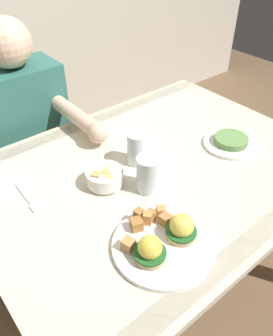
{
  "coord_description": "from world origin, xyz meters",
  "views": [
    {
      "loc": [
        -0.62,
        -0.66,
        1.46
      ],
      "look_at": [
        -0.09,
        0.0,
        0.78
      ],
      "focal_mm": 35.74,
      "sensor_mm": 36.0,
      "label": 1
    }
  ],
  "objects_px": {
    "water_glass_near": "(137,150)",
    "eggs_benedict_plate": "(163,241)",
    "fruit_bowl": "(105,178)",
    "fork": "(28,199)",
    "water_glass_far": "(148,176)",
    "side_plate": "(231,142)",
    "dining_table": "(155,190)",
    "diner_person": "(32,135)"
  },
  "relations": [
    {
      "from": "fruit_bowl",
      "to": "fork",
      "type": "relative_size",
      "value": 0.77
    },
    {
      "from": "side_plate",
      "to": "water_glass_near",
      "type": "bearing_deg",
      "value": 157.26
    },
    {
      "from": "eggs_benedict_plate",
      "to": "water_glass_far",
      "type": "relative_size",
      "value": 2.25
    },
    {
      "from": "eggs_benedict_plate",
      "to": "water_glass_near",
      "type": "relative_size",
      "value": 2.31
    },
    {
      "from": "fruit_bowl",
      "to": "water_glass_far",
      "type": "height_order",
      "value": "water_glass_far"
    },
    {
      "from": "eggs_benedict_plate",
      "to": "water_glass_near",
      "type": "distance_m",
      "value": 0.38
    },
    {
      "from": "water_glass_far",
      "to": "eggs_benedict_plate",
      "type": "bearing_deg",
      "value": -121.25
    },
    {
      "from": "side_plate",
      "to": "diner_person",
      "type": "xyz_separation_m",
      "value": [
        -0.5,
        0.68,
        -0.1
      ]
    },
    {
      "from": "eggs_benedict_plate",
      "to": "water_glass_near",
      "type": "height_order",
      "value": "water_glass_near"
    },
    {
      "from": "dining_table",
      "to": "diner_person",
      "type": "xyz_separation_m",
      "value": [
        -0.19,
        0.6,
        0.02
      ]
    },
    {
      "from": "water_glass_far",
      "to": "fruit_bowl",
      "type": "bearing_deg",
      "value": 132.88
    },
    {
      "from": "fruit_bowl",
      "to": "water_glass_far",
      "type": "bearing_deg",
      "value": -47.12
    },
    {
      "from": "dining_table",
      "to": "eggs_benedict_plate",
      "type": "bearing_deg",
      "value": -128.82
    },
    {
      "from": "side_plate",
      "to": "fork",
      "type": "bearing_deg",
      "value": 163.8
    },
    {
      "from": "dining_table",
      "to": "side_plate",
      "type": "xyz_separation_m",
      "value": [
        0.31,
        -0.08,
        0.12
      ]
    },
    {
      "from": "water_glass_far",
      "to": "side_plate",
      "type": "bearing_deg",
      "value": -1.64
    },
    {
      "from": "dining_table",
      "to": "side_plate",
      "type": "height_order",
      "value": "side_plate"
    },
    {
      "from": "fork",
      "to": "water_glass_far",
      "type": "height_order",
      "value": "water_glass_far"
    },
    {
      "from": "dining_table",
      "to": "side_plate",
      "type": "distance_m",
      "value": 0.34
    },
    {
      "from": "eggs_benedict_plate",
      "to": "fork",
      "type": "distance_m",
      "value": 0.44
    },
    {
      "from": "dining_table",
      "to": "diner_person",
      "type": "bearing_deg",
      "value": 107.82
    },
    {
      "from": "water_glass_far",
      "to": "side_plate",
      "type": "xyz_separation_m",
      "value": [
        0.4,
        -0.01,
        -0.04
      ]
    },
    {
      "from": "water_glass_near",
      "to": "diner_person",
      "type": "height_order",
      "value": "diner_person"
    },
    {
      "from": "dining_table",
      "to": "fork",
      "type": "height_order",
      "value": "fork"
    },
    {
      "from": "dining_table",
      "to": "fork",
      "type": "bearing_deg",
      "value": 162.37
    },
    {
      "from": "dining_table",
      "to": "water_glass_near",
      "type": "height_order",
      "value": "water_glass_near"
    },
    {
      "from": "fruit_bowl",
      "to": "side_plate",
      "type": "xyz_separation_m",
      "value": [
        0.49,
        -0.11,
        -0.02
      ]
    },
    {
      "from": "fruit_bowl",
      "to": "diner_person",
      "type": "distance_m",
      "value": 0.58
    },
    {
      "from": "fruit_bowl",
      "to": "diner_person",
      "type": "height_order",
      "value": "diner_person"
    },
    {
      "from": "eggs_benedict_plate",
      "to": "water_glass_far",
      "type": "xyz_separation_m",
      "value": [
        0.12,
        0.2,
        0.03
      ]
    },
    {
      "from": "fruit_bowl",
      "to": "diner_person",
      "type": "relative_size",
      "value": 0.11
    },
    {
      "from": "fruit_bowl",
      "to": "fork",
      "type": "height_order",
      "value": "fruit_bowl"
    },
    {
      "from": "fork",
      "to": "fruit_bowl",
      "type": "bearing_deg",
      "value": -22.97
    },
    {
      "from": "dining_table",
      "to": "water_glass_far",
      "type": "distance_m",
      "value": 0.2
    },
    {
      "from": "fork",
      "to": "water_glass_far",
      "type": "bearing_deg",
      "value": -31.75
    },
    {
      "from": "water_glass_far",
      "to": "dining_table",
      "type": "bearing_deg",
      "value": 35.62
    },
    {
      "from": "water_glass_near",
      "to": "eggs_benedict_plate",
      "type": "bearing_deg",
      "value": -118.98
    },
    {
      "from": "eggs_benedict_plate",
      "to": "fruit_bowl",
      "type": "distance_m",
      "value": 0.3
    },
    {
      "from": "fruit_bowl",
      "to": "water_glass_near",
      "type": "relative_size",
      "value": 1.03
    },
    {
      "from": "fork",
      "to": "side_plate",
      "type": "bearing_deg",
      "value": -16.2
    },
    {
      "from": "eggs_benedict_plate",
      "to": "side_plate",
      "type": "bearing_deg",
      "value": 19.8
    },
    {
      "from": "dining_table",
      "to": "fork",
      "type": "distance_m",
      "value": 0.44
    }
  ]
}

